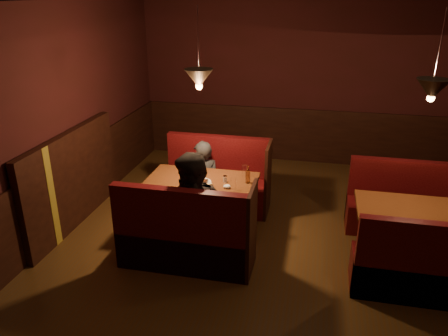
% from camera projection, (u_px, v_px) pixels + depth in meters
% --- Properties ---
extents(room, '(6.02, 7.02, 2.92)m').
position_uv_depth(room, '(266.00, 179.00, 4.85)').
color(room, brown).
rests_on(room, ground).
extents(main_table, '(1.41, 0.85, 0.98)m').
position_uv_depth(main_table, '(202.00, 193.00, 5.63)').
color(main_table, '#592811').
rests_on(main_table, ground).
extents(main_bench_far, '(1.55, 0.55, 1.05)m').
position_uv_depth(main_bench_far, '(218.00, 185.00, 6.43)').
color(main_bench_far, '#3D0403').
rests_on(main_bench_far, ground).
extents(main_bench_near, '(1.55, 0.55, 1.05)m').
position_uv_depth(main_bench_near, '(186.00, 241.00, 4.99)').
color(main_bench_near, '#3D0403').
rests_on(main_bench_near, ground).
extents(second_table, '(1.21, 0.77, 0.68)m').
position_uv_depth(second_table, '(408.00, 221.00, 5.08)').
color(second_table, '#592811').
rests_on(second_table, ground).
extents(second_bench_far, '(1.33, 0.50, 0.95)m').
position_uv_depth(second_bench_far, '(399.00, 209.00, 5.80)').
color(second_bench_far, '#3D0403').
rests_on(second_bench_far, ground).
extents(second_bench_near, '(1.33, 0.50, 0.95)m').
position_uv_depth(second_bench_near, '(420.00, 272.00, 4.50)').
color(second_bench_near, '#3D0403').
rests_on(second_bench_near, ground).
extents(diner_a, '(0.59, 0.48, 1.40)m').
position_uv_depth(diner_a, '(203.00, 164.00, 6.22)').
color(diner_a, '#313132').
rests_on(diner_a, ground).
extents(diner_b, '(0.92, 0.77, 1.70)m').
position_uv_depth(diner_b, '(195.00, 197.00, 4.90)').
color(diner_b, black).
rests_on(diner_b, ground).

